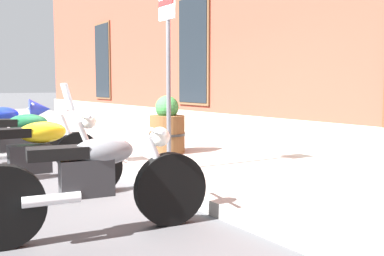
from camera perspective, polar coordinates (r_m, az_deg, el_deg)
ground_plane at (r=6.18m, az=-9.96°, el=-6.47°), size 140.00×140.00×0.00m
sidewalk at (r=6.96m, az=2.05°, el=-4.38°), size 32.47×3.18×0.15m
motorcycle_blue_sport at (r=7.65m, az=-24.18°, el=-0.12°), size 0.66×2.09×1.07m
motorcycle_green_touring at (r=6.28m, az=-23.09°, el=-1.52°), size 0.71×2.15×1.33m
motorcycle_yellow_naked at (r=5.08m, az=-20.15°, el=-3.91°), size 0.62×2.07×0.96m
motorcycle_grey_naked at (r=3.76m, az=-12.93°, el=-7.05°), size 0.65×2.10×0.92m
parking_sign at (r=5.70m, az=-3.25°, el=10.24°), size 0.36×0.07×2.48m
barrel_planter at (r=7.26m, az=-3.36°, el=-0.08°), size 0.63×0.63×0.98m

